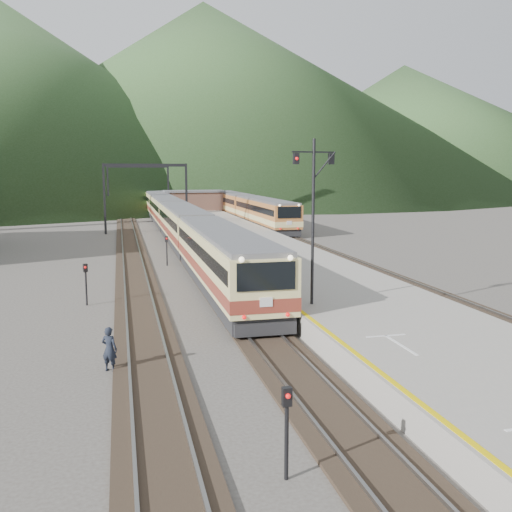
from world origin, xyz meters
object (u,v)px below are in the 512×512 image
object	(u,v)px
signal_mast	(313,205)
worker	(109,349)
main_train	(166,210)
second_train	(246,207)

from	to	relation	value
signal_mast	worker	size ratio (longest dim) A/B	4.62
signal_mast	worker	distance (m)	11.19
signal_mast	worker	world-z (taller)	signal_mast
main_train	worker	bearing A→B (deg)	-96.63
second_train	worker	distance (m)	60.72
signal_mast	main_train	bearing A→B (deg)	93.12
second_train	worker	world-z (taller)	second_train
second_train	signal_mast	bearing A→B (deg)	-99.23
worker	signal_mast	bearing A→B (deg)	-123.99
main_train	second_train	distance (m)	11.88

